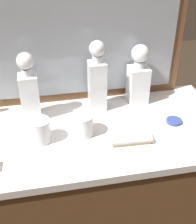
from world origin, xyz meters
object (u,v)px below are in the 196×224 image
silver_brush_far_right (131,139)px  crystal_decanter_far_left (30,93)px  crystal_tumbler_front (40,131)px  crystal_decanter_front (138,80)px  crystal_tumbler_center (83,125)px  crystal_decanter_center (97,83)px  porcelain_dish (174,121)px

silver_brush_far_right → crystal_decanter_far_left: bearing=145.8°
crystal_tumbler_front → crystal_decanter_far_left: bearing=99.0°
crystal_decanter_front → crystal_decanter_far_left: crystal_decanter_far_left is taller
crystal_tumbler_center → crystal_decanter_center: bearing=62.8°
crystal_decanter_front → crystal_tumbler_front: (-0.45, -0.21, -0.07)m
crystal_tumbler_front → crystal_decanter_front: bearing=25.6°
crystal_decanter_far_left → crystal_tumbler_front: 0.19m
crystal_decanter_far_left → silver_brush_far_right: size_ratio=1.78×
crystal_decanter_front → porcelain_dish: size_ratio=4.19×
silver_brush_far_right → crystal_tumbler_front: bearing=167.3°
crystal_tumbler_center → crystal_tumbler_front: bearing=-176.0°
crystal_decanter_front → crystal_tumbler_center: 0.35m
crystal_decanter_far_left → porcelain_dish: bearing=-15.1°
crystal_tumbler_front → porcelain_dish: size_ratio=1.45×
crystal_tumbler_center → porcelain_dish: bearing=0.6°
crystal_tumbler_center → porcelain_dish: crystal_tumbler_center is taller
porcelain_dish → silver_brush_far_right: bearing=-157.0°
silver_brush_far_right → porcelain_dish: silver_brush_far_right is taller
crystal_decanter_front → porcelain_dish: bearing=-63.2°
crystal_tumbler_center → crystal_decanter_front: bearing=35.7°
crystal_tumbler_center → crystal_tumbler_front: size_ratio=0.92×
porcelain_dish → crystal_decanter_front: bearing=116.8°
silver_brush_far_right → porcelain_dish: size_ratio=2.52×
porcelain_dish → crystal_decanter_far_left: bearing=164.9°
crystal_tumbler_front → silver_brush_far_right: (0.33, -0.08, -0.03)m
crystal_decanter_far_left → crystal_tumbler_center: crystal_decanter_far_left is taller
crystal_decanter_far_left → porcelain_dish: 0.60m
crystal_decanter_front → silver_brush_far_right: size_ratio=1.66×
crystal_tumbler_center → silver_brush_far_right: crystal_tumbler_center is taller
crystal_decanter_front → crystal_tumbler_center: (-0.28, -0.20, -0.07)m
crystal_decanter_front → crystal_decanter_far_left: bearing=-174.7°
crystal_decanter_center → silver_brush_far_right: size_ratio=1.91×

